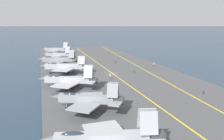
{
  "coord_description": "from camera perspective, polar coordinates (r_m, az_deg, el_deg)",
  "views": [
    {
      "loc": [
        -78.16,
        23.63,
        18.35
      ],
      "look_at": [
        -5.66,
        1.89,
        2.9
      ],
      "focal_mm": 38.0,
      "sensor_mm": 36.0,
      "label": 1
    }
  ],
  "objects": [
    {
      "name": "ground_plane",
      "position": [
        83.69,
        0.13,
        -1.13
      ],
      "size": [
        2000.0,
        2000.0,
        0.0
      ],
      "primitive_type": "plane",
      "color": "#23384C"
    },
    {
      "name": "carrier_deck",
      "position": [
        83.65,
        0.13,
        -0.99
      ],
      "size": [
        189.2,
        48.51,
        0.4
      ],
      "primitive_type": "cube",
      "color": "#4C4C4F",
      "rests_on": "ground"
    },
    {
      "name": "deck_stripe_foul_line",
      "position": [
        88.31,
        8.44,
        -0.31
      ],
      "size": [
        169.94,
        11.5,
        0.01
      ],
      "primitive_type": "cube",
      "rotation": [
        0.0,
        0.0,
        -0.07
      ],
      "color": "yellow",
      "rests_on": "carrier_deck"
    },
    {
      "name": "deck_stripe_centerline",
      "position": [
        83.6,
        0.13,
        -0.86
      ],
      "size": [
        170.28,
        0.36,
        0.01
      ],
      "primitive_type": "cube",
      "color": "yellow",
      "rests_on": "carrier_deck"
    },
    {
      "name": "parked_jet_nearest",
      "position": [
        33.28,
        -1.58,
        -16.11
      ],
      "size": [
        13.41,
        17.2,
        6.42
      ],
      "color": "#A8AAAF",
      "rests_on": "carrier_deck"
    },
    {
      "name": "parked_jet_second",
      "position": [
        48.61,
        -5.76,
        -6.94
      ],
      "size": [
        12.58,
        15.33,
        6.17
      ],
      "color": "gray",
      "rests_on": "carrier_deck"
    },
    {
      "name": "parked_jet_third",
      "position": [
        65.9,
        -10.34,
        -2.3
      ],
      "size": [
        13.52,
        16.68,
        6.58
      ],
      "color": "#A8AAAF",
      "rests_on": "carrier_deck"
    },
    {
      "name": "parked_jet_fourth",
      "position": [
        84.03,
        -11.31,
        0.87
      ],
      "size": [
        12.99,
        17.48,
        6.32
      ],
      "color": "#A8AAAF",
      "rests_on": "carrier_deck"
    },
    {
      "name": "parked_jet_fifth",
      "position": [
        102.38,
        -12.76,
        2.47
      ],
      "size": [
        14.28,
        17.1,
        6.47
      ],
      "color": "gray",
      "rests_on": "carrier_deck"
    },
    {
      "name": "parked_jet_sixth",
      "position": [
        119.01,
        -12.86,
        3.67
      ],
      "size": [
        13.87,
        15.28,
        6.26
      ],
      "color": "#93999E",
      "rests_on": "carrier_deck"
    },
    {
      "name": "parked_jet_seventh",
      "position": [
        139.1,
        -13.22,
        4.85
      ],
      "size": [
        13.32,
        17.03,
        6.55
      ],
      "color": "gray",
      "rests_on": "carrier_deck"
    },
    {
      "name": "crew_white_vest",
      "position": [
        75.58,
        -0.45,
        -1.48
      ],
      "size": [
        0.4,
        0.28,
        1.68
      ],
      "color": "#4C473D",
      "rests_on": "carrier_deck"
    },
    {
      "name": "crew_green_vest",
      "position": [
        85.25,
        5.31,
        0.02
      ],
      "size": [
        0.28,
        0.39,
        1.82
      ],
      "color": "#232328",
      "rests_on": "carrier_deck"
    },
    {
      "name": "crew_purple_vest",
      "position": [
        64.22,
        21.15,
        -4.64
      ],
      "size": [
        0.4,
        0.46,
        1.67
      ],
      "color": "#383328",
      "rests_on": "carrier_deck"
    },
    {
      "name": "crew_blue_vest",
      "position": [
        104.32,
        0.88,
        2.15
      ],
      "size": [
        0.31,
        0.41,
        1.71
      ],
      "color": "#383328",
      "rests_on": "carrier_deck"
    },
    {
      "name": "crew_yellow_vest",
      "position": [
        98.0,
        9.98,
        1.35
      ],
      "size": [
        0.42,
        0.32,
        1.67
      ],
      "color": "#232328",
      "rests_on": "carrier_deck"
    }
  ]
}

